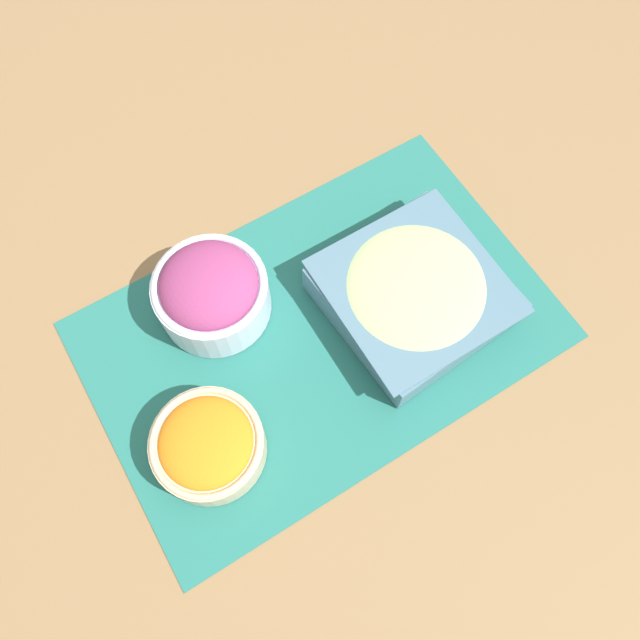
# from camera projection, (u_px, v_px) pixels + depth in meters

# --- Properties ---
(ground_plane) EXTENTS (3.00, 3.00, 0.00)m
(ground_plane) POSITION_uv_depth(u_px,v_px,m) (320.00, 330.00, 0.79)
(ground_plane) COLOR olive
(placemat) EXTENTS (0.57, 0.37, 0.00)m
(placemat) POSITION_uv_depth(u_px,v_px,m) (320.00, 330.00, 0.78)
(placemat) COLOR #236B60
(placemat) RESTS_ON ground_plane
(onion_bowl) EXTENTS (0.14, 0.14, 0.09)m
(onion_bowl) POSITION_uv_depth(u_px,v_px,m) (211.00, 292.00, 0.75)
(onion_bowl) COLOR silver
(onion_bowl) RESTS_ON placemat
(cucumber_bowl) EXTENTS (0.21, 0.21, 0.06)m
(cucumber_bowl) POSITION_uv_depth(u_px,v_px,m) (414.00, 293.00, 0.77)
(cucumber_bowl) COLOR slate
(cucumber_bowl) RESTS_ON placemat
(carrot_bowl) EXTENTS (0.13, 0.13, 0.06)m
(carrot_bowl) POSITION_uv_depth(u_px,v_px,m) (208.00, 445.00, 0.69)
(carrot_bowl) COLOR #C6B28E
(carrot_bowl) RESTS_ON placemat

